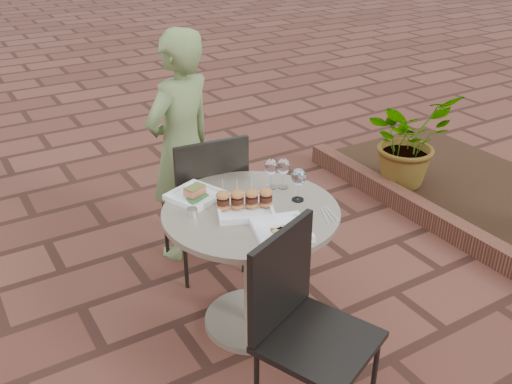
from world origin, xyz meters
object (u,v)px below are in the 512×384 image
chair_near (301,315)px  diner (181,148)px  cafe_table (251,250)px  plate_sliders (245,203)px  plate_salmon (195,195)px  chair_far (207,195)px  plate_tuna (281,229)px

chair_near → diner: bearing=61.7°
cafe_table → plate_sliders: size_ratio=2.50×
chair_near → plate_salmon: bearing=71.2°
diner → plate_sliders: bearing=65.1°
plate_salmon → plate_sliders: 0.29m
cafe_table → diner: (0.02, 0.88, 0.26)m
plate_salmon → cafe_table: bearing=-54.0°
chair_far → plate_salmon: (-0.22, -0.31, 0.20)m
chair_near → plate_sliders: size_ratio=2.58×
chair_far → chair_near: same height
cafe_table → plate_sliders: (-0.03, 0.01, 0.29)m
diner → plate_salmon: diner is taller
plate_sliders → chair_far: bearing=83.5°
cafe_table → diner: bearing=88.8°
chair_far → plate_sliders: 0.60m
cafe_table → plate_salmon: 0.41m
diner → plate_sliders: (-0.05, -0.87, 0.03)m
plate_tuna → cafe_table: bearing=91.6°
plate_salmon → plate_tuna: 0.55m
chair_near → diner: size_ratio=0.63×
plate_sliders → plate_tuna: (0.04, -0.27, -0.03)m
chair_near → plate_sliders: bearing=58.9°
chair_far → plate_tuna: (-0.02, -0.83, 0.20)m
cafe_table → diner: 0.91m
cafe_table → diner: size_ratio=0.61×
chair_near → plate_salmon: (-0.06, 0.88, 0.20)m
chair_far → cafe_table: bearing=92.3°
chair_far → chair_near: 1.20m
plate_sliders → plate_salmon: bearing=121.7°
plate_tuna → plate_salmon: bearing=110.4°
diner → plate_tuna: diner is taller
diner → plate_tuna: (-0.01, -1.14, 0.01)m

